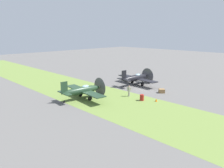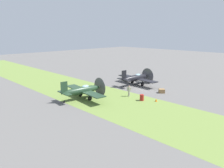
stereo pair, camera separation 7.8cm
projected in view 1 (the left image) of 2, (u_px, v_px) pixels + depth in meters
name	position (u px, v px, depth m)	size (l,w,h in m)	color
ground_plane	(146.00, 88.00, 39.13)	(160.00, 160.00, 0.00)	#605E5B
grass_verge	(108.00, 100.00, 32.74)	(120.00, 11.00, 0.01)	olive
airplane_lead	(136.00, 78.00, 41.50)	(9.20, 7.29, 3.26)	black
airplane_wingman	(83.00, 90.00, 32.84)	(9.07, 7.19, 3.22)	#233D28
ground_crew_chief	(129.00, 91.00, 34.22)	(0.44, 0.51, 1.73)	#9E998E
fuel_drum	(142.00, 98.00, 32.21)	(0.60, 0.60, 0.90)	maroon
supply_crate	(162.00, 91.00, 36.33)	(0.90, 0.90, 0.64)	olive
runway_marker_cone	(156.00, 100.00, 31.80)	(0.36, 0.36, 0.44)	orange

